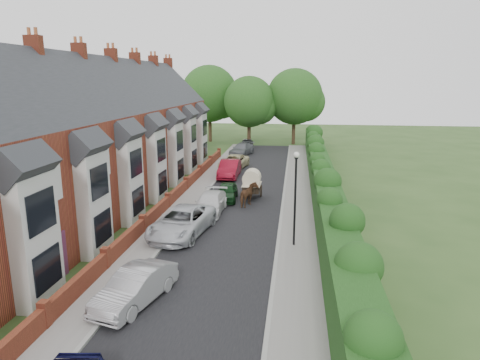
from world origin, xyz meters
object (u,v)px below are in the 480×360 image
at_px(car_white, 210,203).
at_px(horse, 249,195).
at_px(car_black, 246,144).
at_px(car_silver_b, 182,222).
at_px(lamppost, 295,187).
at_px(car_red, 229,169).
at_px(car_green, 227,192).
at_px(car_beige, 234,162).
at_px(horse_cart, 252,182).
at_px(car_grey, 242,149).
at_px(car_silver_a, 135,287).

height_order(car_white, horse, horse).
bearing_deg(car_black, car_silver_b, -87.76).
distance_m(lamppost, car_red, 17.45).
relative_size(lamppost, car_green, 1.38).
height_order(car_silver_b, car_green, car_silver_b).
bearing_deg(car_beige, lamppost, -65.57).
bearing_deg(horse, horse_cart, -74.74).
xyz_separation_m(car_silver_b, horse, (3.17, 6.19, 0.03)).
xyz_separation_m(car_green, car_beige, (-1.16, 11.56, 0.04)).
relative_size(car_red, horse, 2.51).
relative_size(car_red, car_grey, 1.02).
bearing_deg(car_silver_a, lamppost, 62.32).
bearing_deg(car_white, car_green, 80.36).
bearing_deg(car_grey, lamppost, -63.83).
relative_size(car_white, car_red, 0.95).
bearing_deg(car_black, horse_cart, -80.17).
xyz_separation_m(car_white, car_green, (0.61, 3.21, -0.02)).
bearing_deg(car_beige, car_silver_b, -83.27).
bearing_deg(car_silver_a, car_green, 100.32).
relative_size(car_silver_a, car_beige, 0.87).
relative_size(car_silver_b, horse, 2.93).
height_order(lamppost, car_red, lamppost).
bearing_deg(car_silver_a, car_beige, 104.65).
relative_size(car_black, horse, 1.96).
height_order(car_beige, horse, horse).
height_order(car_green, horse_cart, horse_cart).
bearing_deg(car_grey, car_silver_b, -76.60).
height_order(car_silver_b, car_beige, car_silver_b).
relative_size(lamppost, car_white, 1.13).
distance_m(car_silver_a, horse_cart, 16.35).
bearing_deg(horse, car_green, -22.80).
bearing_deg(lamppost, horse, 114.21).
distance_m(car_silver_b, car_black, 32.02).
bearing_deg(horse_cart, car_red, 111.81).
relative_size(car_green, car_beige, 0.77).
relative_size(horse, horse_cart, 0.62).
height_order(lamppost, car_white, lamppost).
relative_size(car_white, horse, 2.37).
bearing_deg(car_grey, car_green, -72.62).
bearing_deg(car_silver_b, car_grey, 97.79).
bearing_deg(car_green, car_silver_a, -98.05).
height_order(car_white, car_green, car_white).
xyz_separation_m(car_red, horse_cart, (2.77, -6.93, 0.49)).
xyz_separation_m(car_silver_b, car_red, (0.39, 15.19, 0.01)).
xyz_separation_m(car_white, horse, (2.41, 1.80, 0.15)).
bearing_deg(horse, car_black, -67.75).
height_order(car_red, car_beige, car_red).
height_order(lamppost, horse_cart, lamppost).
height_order(car_white, horse_cart, horse_cart).
bearing_deg(car_red, car_silver_a, -91.39).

